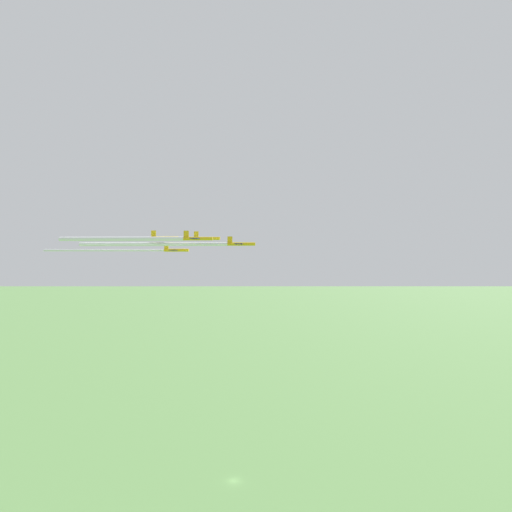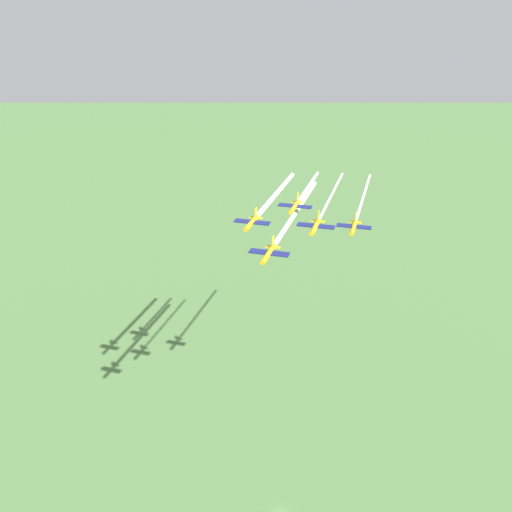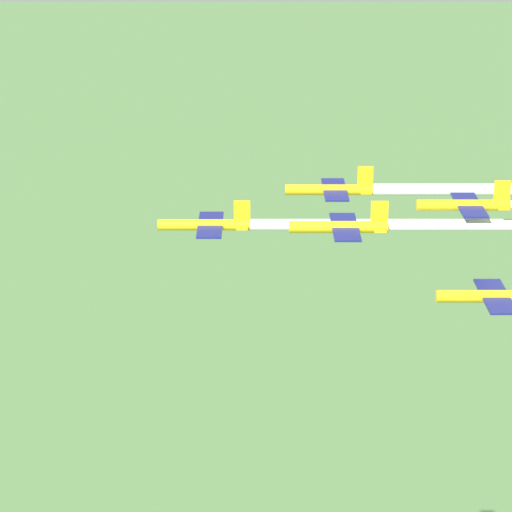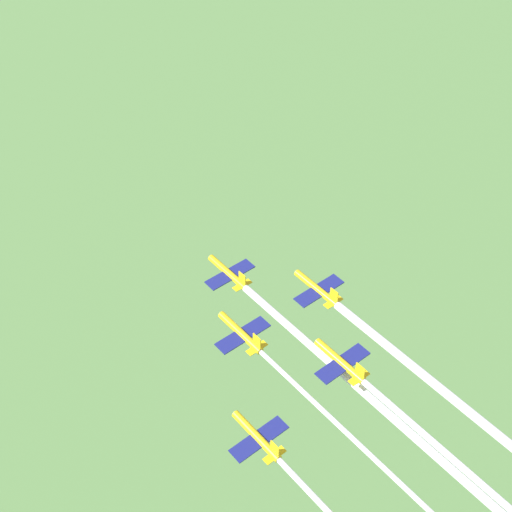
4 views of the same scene
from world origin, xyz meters
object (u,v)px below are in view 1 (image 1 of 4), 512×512
jet_1 (206,238)px  jet_4 (164,238)px  jet_0 (240,244)px  jet_2 (197,239)px  jet_3 (175,250)px

jet_1 → jet_4: bearing=-59.5°
jet_0 → jet_1: size_ratio=1.00×
jet_1 → jet_0: bearing=59.5°
jet_2 → jet_1: bearing=180.0°
jet_0 → jet_4: size_ratio=1.00×
jet_3 → jet_0: bearing=59.5°
jet_2 → jet_3: jet_2 is taller
jet_1 → jet_3: 16.31m
jet_0 → jet_4: (-27.11, 1.34, 2.16)m
jet_2 → jet_4: (-13.16, 8.65, 0.56)m
jet_1 → jet_2: (-0.79, -15.95, -0.67)m
jet_3 → jet_4: jet_4 is taller
jet_1 → jet_4: 15.75m
jet_0 → jet_3: bearing=-120.5°
jet_1 → jet_4: jet_1 is taller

